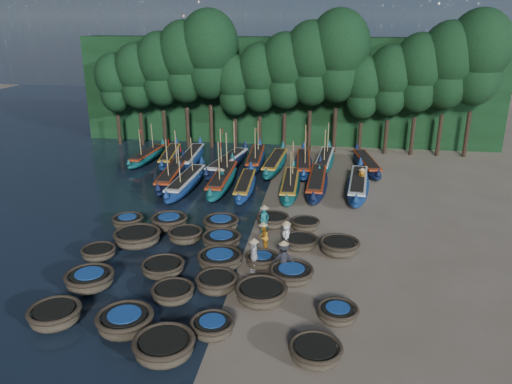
# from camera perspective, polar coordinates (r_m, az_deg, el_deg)

# --- Properties ---
(ground) EXTENTS (120.00, 120.00, 0.00)m
(ground) POSITION_cam_1_polar(r_m,az_deg,el_deg) (28.17, -0.85, -5.42)
(ground) COLOR gray
(ground) RESTS_ON ground
(foliage_wall) EXTENTS (40.00, 3.00, 10.00)m
(foliage_wall) POSITION_cam_1_polar(r_m,az_deg,el_deg) (49.37, 3.58, 11.46)
(foliage_wall) COLOR black
(foliage_wall) RESTS_ON ground
(coracle_0) EXTENTS (2.16, 2.16, 0.82)m
(coracle_0) POSITION_cam_1_polar(r_m,az_deg,el_deg) (22.24, -22.00, -12.91)
(coracle_0) COLOR #4D4330
(coracle_0) RESTS_ON ground
(coracle_1) EXTENTS (2.36, 2.36, 0.85)m
(coracle_1) POSITION_cam_1_polar(r_m,az_deg,el_deg) (20.95, -14.74, -14.12)
(coracle_1) COLOR #4D4330
(coracle_1) RESTS_ON ground
(coracle_2) EXTENTS (2.41, 2.41, 0.84)m
(coracle_2) POSITION_cam_1_polar(r_m,az_deg,el_deg) (19.31, -10.45, -17.00)
(coracle_2) COLOR #4D4330
(coracle_2) RESTS_ON ground
(coracle_3) EXTENTS (1.89, 1.89, 0.69)m
(coracle_3) POSITION_cam_1_polar(r_m,az_deg,el_deg) (20.25, -5.00, -15.08)
(coracle_3) COLOR #4D4330
(coracle_3) RESTS_ON ground
(coracle_4) EXTENTS (2.14, 2.14, 0.68)m
(coracle_4) POSITION_cam_1_polar(r_m,az_deg,el_deg) (19.07, 6.80, -17.67)
(coracle_4) COLOR #4D4330
(coracle_4) RESTS_ON ground
(coracle_5) EXTENTS (2.66, 2.66, 0.82)m
(coracle_5) POSITION_cam_1_polar(r_m,az_deg,el_deg) (24.37, -18.46, -9.47)
(coracle_5) COLOR #4D4330
(coracle_5) RESTS_ON ground
(coracle_6) EXTENTS (2.07, 2.07, 0.69)m
(coracle_6) POSITION_cam_1_polar(r_m,az_deg,el_deg) (22.61, -9.48, -11.28)
(coracle_6) COLOR #4D4330
(coracle_6) RESTS_ON ground
(coracle_7) EXTENTS (2.23, 2.23, 0.78)m
(coracle_7) POSITION_cam_1_polar(r_m,az_deg,el_deg) (23.03, -4.54, -10.28)
(coracle_7) COLOR #4D4330
(coracle_7) RESTS_ON ground
(coracle_8) EXTENTS (2.65, 2.65, 0.81)m
(coracle_8) POSITION_cam_1_polar(r_m,az_deg,el_deg) (22.14, 0.60, -11.49)
(coracle_8) COLOR #4D4330
(coracle_8) RESTS_ON ground
(coracle_9) EXTENTS (1.86, 1.86, 0.68)m
(coracle_9) POSITION_cam_1_polar(r_m,az_deg,el_deg) (21.23, 9.30, -13.50)
(coracle_9) COLOR #4D4330
(coracle_9) RESTS_ON ground
(coracle_10) EXTENTS (2.12, 2.12, 0.63)m
(coracle_10) POSITION_cam_1_polar(r_m,az_deg,el_deg) (27.11, -17.54, -6.59)
(coracle_10) COLOR #4D4330
(coracle_10) RESTS_ON ground
(coracle_11) EXTENTS (2.53, 2.53, 0.69)m
(coracle_11) POSITION_cam_1_polar(r_m,az_deg,el_deg) (24.74, -10.57, -8.50)
(coracle_11) COLOR #4D4330
(coracle_11) RESTS_ON ground
(coracle_12) EXTENTS (2.30, 2.30, 0.79)m
(coracle_12) POSITION_cam_1_polar(r_m,az_deg,el_deg) (24.99, -4.14, -7.72)
(coracle_12) COLOR #4D4330
(coracle_12) RESTS_ON ground
(coracle_13) EXTENTS (1.70, 1.70, 0.66)m
(coracle_13) POSITION_cam_1_polar(r_m,az_deg,el_deg) (25.06, 0.68, -7.78)
(coracle_13) COLOR #4D4330
(coracle_13) RESTS_ON ground
(coracle_14) EXTENTS (2.32, 2.32, 0.71)m
(coracle_14) POSITION_cam_1_polar(r_m,az_deg,el_deg) (23.82, 4.07, -9.30)
(coracle_14) COLOR #4D4330
(coracle_14) RESTS_ON ground
(coracle_15) EXTENTS (2.93, 2.93, 0.84)m
(coracle_15) POSITION_cam_1_polar(r_m,az_deg,el_deg) (28.01, -13.41, -5.06)
(coracle_15) COLOR #4D4330
(coracle_15) RESTS_ON ground
(coracle_16) EXTENTS (1.95, 1.95, 0.75)m
(coracle_16) POSITION_cam_1_polar(r_m,az_deg,el_deg) (27.89, -8.08, -4.93)
(coracle_16) COLOR #4D4330
(coracle_16) RESTS_ON ground
(coracle_17) EXTENTS (2.43, 2.43, 0.77)m
(coracle_17) POSITION_cam_1_polar(r_m,az_deg,el_deg) (27.08, -3.97, -5.50)
(coracle_17) COLOR #4D4330
(coracle_17) RESTS_ON ground
(coracle_18) EXTENTS (1.94, 1.94, 0.66)m
(coracle_18) POSITION_cam_1_polar(r_m,az_deg,el_deg) (27.04, 5.07, -5.73)
(coracle_18) COLOR #4D4330
(coracle_18) RESTS_ON ground
(coracle_19) EXTENTS (2.13, 2.13, 0.82)m
(coracle_19) POSITION_cam_1_polar(r_m,az_deg,el_deg) (26.60, 9.52, -6.16)
(coracle_19) COLOR #4D4330
(coracle_19) RESTS_ON ground
(coracle_20) EXTENTS (1.90, 1.90, 0.73)m
(coracle_20) POSITION_cam_1_polar(r_m,az_deg,el_deg) (30.40, -14.44, -3.26)
(coracle_20) COLOR #4D4330
(coracle_20) RESTS_ON ground
(coracle_21) EXTENTS (2.52, 2.52, 0.83)m
(coracle_21) POSITION_cam_1_polar(r_m,az_deg,el_deg) (29.66, -9.88, -3.38)
(coracle_21) COLOR #4D4330
(coracle_21) RESTS_ON ground
(coracle_22) EXTENTS (2.33, 2.33, 0.79)m
(coracle_22) POSITION_cam_1_polar(r_m,az_deg,el_deg) (29.11, -4.03, -3.62)
(coracle_22) COLOR #4D4330
(coracle_22) RESTS_ON ground
(coracle_23) EXTENTS (2.09, 2.09, 0.75)m
(coracle_23) POSITION_cam_1_polar(r_m,az_deg,el_deg) (29.58, 1.92, -3.26)
(coracle_23) COLOR #4D4330
(coracle_23) RESTS_ON ground
(coracle_24) EXTENTS (1.73, 1.73, 0.66)m
(coracle_24) POSITION_cam_1_polar(r_m,az_deg,el_deg) (29.30, 5.63, -3.68)
(coracle_24) COLOR #4D4330
(coracle_24) RESTS_ON ground
(long_boat_2) EXTENTS (2.24, 8.78, 3.74)m
(long_boat_2) POSITION_cam_1_polar(r_m,az_deg,el_deg) (37.85, -9.56, 1.89)
(long_boat_2) COLOR black
(long_boat_2) RESTS_ON ground
(long_boat_3) EXTENTS (1.80, 8.48, 3.60)m
(long_boat_3) POSITION_cam_1_polar(r_m,az_deg,el_deg) (36.15, -7.99, 1.10)
(long_boat_3) COLOR navy
(long_boat_3) RESTS_ON ground
(long_boat_4) EXTENTS (1.75, 9.00, 3.82)m
(long_boat_4) POSITION_cam_1_polar(r_m,az_deg,el_deg) (36.37, -3.86, 1.41)
(long_boat_4) COLOR #0D4E4E
(long_boat_4) RESTS_ON ground
(long_boat_5) EXTENTS (1.65, 7.53, 1.33)m
(long_boat_5) POSITION_cam_1_polar(r_m,az_deg,el_deg) (35.37, -1.25, 0.75)
(long_boat_5) COLOR navy
(long_boat_5) RESTS_ON ground
(long_boat_6) EXTENTS (1.59, 8.15, 3.46)m
(long_boat_6) POSITION_cam_1_polar(r_m,az_deg,el_deg) (35.34, 3.91, 0.77)
(long_boat_6) COLOR #0D4E4E
(long_boat_6) RESTS_ON ground
(long_boat_7) EXTENTS (1.77, 8.76, 1.54)m
(long_boat_7) POSITION_cam_1_polar(r_m,az_deg,el_deg) (35.95, 6.96, 1.06)
(long_boat_7) COLOR black
(long_boat_7) RESTS_ON ground
(long_boat_8) EXTENTS (2.24, 8.85, 1.56)m
(long_boat_8) POSITION_cam_1_polar(r_m,az_deg,el_deg) (35.88, 11.58, 0.78)
(long_boat_8) COLOR navy
(long_boat_8) RESTS_ON ground
(long_boat_9) EXTENTS (1.80, 7.32, 3.12)m
(long_boat_9) POSITION_cam_1_polar(r_m,az_deg,el_deg) (43.91, -12.33, 4.03)
(long_boat_9) COLOR #0D4E4E
(long_boat_9) RESTS_ON ground
(long_boat_10) EXTENTS (2.44, 7.73, 1.37)m
(long_boat_10) POSITION_cam_1_polar(r_m,az_deg,el_deg) (43.33, -9.81, 4.03)
(long_boat_10) COLOR navy
(long_boat_10) RESTS_ON ground
(long_boat_11) EXTENTS (1.90, 8.36, 1.47)m
(long_boat_11) POSITION_cam_1_polar(r_m,az_deg,el_deg) (42.66, -7.42, 3.96)
(long_boat_11) COLOR navy
(long_boat_11) RESTS_ON ground
(long_boat_12) EXTENTS (3.03, 8.80, 3.79)m
(long_boat_12) POSITION_cam_1_polar(r_m,az_deg,el_deg) (40.52, -3.26, 3.32)
(long_boat_12) COLOR black
(long_boat_12) RESTS_ON ground
(long_boat_13) EXTENTS (1.91, 8.38, 3.56)m
(long_boat_13) POSITION_cam_1_polar(r_m,az_deg,el_deg) (41.74, -0.04, 3.79)
(long_boat_13) COLOR navy
(long_boat_13) RESTS_ON ground
(long_boat_14) EXTENTS (1.98, 8.45, 1.49)m
(long_boat_14) POSITION_cam_1_polar(r_m,az_deg,el_deg) (40.60, 2.19, 3.32)
(long_boat_14) COLOR #0D4E4E
(long_boat_14) RESTS_ON ground
(long_boat_15) EXTENTS (1.93, 8.35, 3.55)m
(long_boat_15) POSITION_cam_1_polar(r_m,az_deg,el_deg) (40.56, 5.44, 3.22)
(long_boat_15) COLOR navy
(long_boat_15) RESTS_ON ground
(long_boat_16) EXTENTS (2.11, 8.35, 3.56)m
(long_boat_16) POSITION_cam_1_polar(r_m,az_deg,el_deg) (41.54, 7.83, 3.52)
(long_boat_16) COLOR #0D4E4E
(long_boat_16) RESTS_ON ground
(long_boat_17) EXTENTS (2.69, 8.07, 1.44)m
(long_boat_17) POSITION_cam_1_polar(r_m,az_deg,el_deg) (41.37, 12.50, 3.14)
(long_boat_17) COLOR black
(long_boat_17) RESTS_ON ground
(fisherman_0) EXTENTS (0.57, 0.79, 1.71)m
(fisherman_0) POSITION_cam_1_polar(r_m,az_deg,el_deg) (26.80, 3.46, -4.86)
(fisherman_0) COLOR silver
(fisherman_0) RESTS_ON ground
(fisherman_1) EXTENTS (0.74, 0.77, 1.97)m
(fisherman_1) POSITION_cam_1_polar(r_m,az_deg,el_deg) (28.20, 0.95, -3.22)
(fisherman_1) COLOR #186567
(fisherman_1) RESTS_ON ground
(fisherman_2) EXTENTS (0.65, 0.79, 1.72)m
(fisherman_2) POSITION_cam_1_polar(r_m,az_deg,el_deg) (26.59, 0.83, -5.06)
(fisherman_2) COLOR orange
(fisherman_2) RESTS_ON ground
(fisherman_3) EXTENTS (1.15, 0.72, 1.92)m
(fisherman_3) POSITION_cam_1_polar(r_m,az_deg,el_deg) (24.15, 3.15, -7.55)
(fisherman_3) COLOR black
(fisherman_3) RESTS_ON ground
(fisherman_4) EXTENTS (0.52, 1.00, 1.87)m
(fisherman_4) POSITION_cam_1_polar(r_m,az_deg,el_deg) (24.41, -0.23, -7.19)
(fisherman_4) COLOR silver
(fisherman_4) RESTS_ON ground
(fisherman_5) EXTENTS (1.26, 1.43, 1.77)m
(fisherman_5) POSITION_cam_1_polar(r_m,az_deg,el_deg) (35.76, -3.97, 1.46)
(fisherman_5) COLOR #186567
(fisherman_5) RESTS_ON ground
(fisherman_6) EXTENTS (0.81, 0.94, 1.82)m
(fisherman_6) POSITION_cam_1_polar(r_m,az_deg,el_deg) (36.34, 11.98, 1.45)
(fisherman_6) COLOR orange
(fisherman_6) RESTS_ON ground
(tree_0) EXTENTS (3.68, 3.68, 8.68)m
(tree_0) POSITION_cam_1_polar(r_m,az_deg,el_deg) (49.85, -15.85, 11.98)
(tree_0) COLOR black
(tree_0) RESTS_ON ground
(tree_1) EXTENTS (4.09, 4.09, 9.65)m
(tree_1) POSITION_cam_1_polar(r_m,az_deg,el_deg) (48.88, -13.40, 12.85)
(tree_1) COLOR black
(tree_1) RESTS_ON ground
(tree_2) EXTENTS (4.51, 4.51, 10.63)m
(tree_2) POSITION_cam_1_polar(r_m,az_deg,el_deg) (48.02, -10.83, 13.73)
(tree_2) COLOR black
(tree_2) RESTS_ON ground
(tree_3) EXTENTS (4.92, 4.92, 11.60)m
(tree_3) POSITION_cam_1_polar(r_m,az_deg,el_deg) (47.27, -8.16, 14.61)
(tree_3) COLOR black
(tree_3) RESTS_ON ground
(tree_4) EXTENTS (5.34, 5.34, 12.58)m
(tree_4) POSITION_cam_1_polar(r_m,az_deg,el_deg) (46.63, -5.39, 15.48)
(tree_4) COLOR black
(tree_4) RESTS_ON ground
(tree_5) EXTENTS (3.68, 3.68, 8.68)m
(tree_5) POSITION_cam_1_polar(r_m,az_deg,el_deg) (46.41, -2.45, 12.18)
(tree_5) COLOR black
(tree_5) RESTS_ON ground
(tree_6) EXTENTS (4.09, 4.09, 9.65)m
(tree_6) POSITION_cam_1_polar(r_m,az_deg,el_deg) (45.95, 0.43, 12.97)
(tree_6) COLOR black
(tree_6) RESTS_ON ground
(tree_7) EXTENTS (4.51, 4.51, 10.63)m
(tree_7) POSITION_cam_1_polar(r_m,az_deg,el_deg) (45.62, 3.37, 13.74)
(tree_7) COLOR black
(tree_7) RESTS_ON ground
(tree_8) EXTENTS (4.92, 4.92, 11.60)m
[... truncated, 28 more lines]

